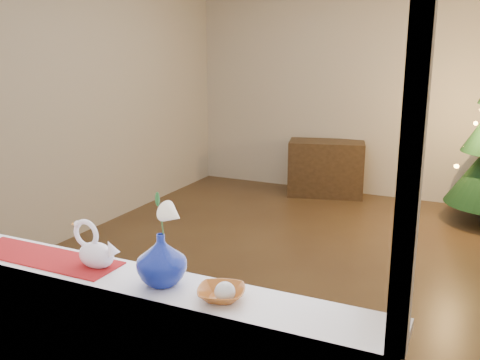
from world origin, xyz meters
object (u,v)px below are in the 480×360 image
at_px(blue_vase, 161,255).
at_px(amber_dish, 221,294).
at_px(side_table, 326,168).
at_px(swan, 96,246).
at_px(paperweight, 225,292).

xyz_separation_m(blue_vase, amber_dish, (0.26, -0.02, -0.10)).
bearing_deg(amber_dish, blue_vase, 176.44).
bearing_deg(side_table, swan, -100.21).
distance_m(swan, blue_vase, 0.33).
relative_size(swan, amber_dish, 1.51).
relative_size(blue_vase, paperweight, 3.04).
bearing_deg(paperweight, blue_vase, 173.56).
relative_size(blue_vase, side_table, 0.25).
distance_m(swan, side_table, 4.66).
relative_size(paperweight, side_table, 0.08).
bearing_deg(swan, paperweight, -13.31).
height_order(blue_vase, paperweight, blue_vase).
xyz_separation_m(swan, side_table, (-0.38, 4.60, -0.68)).
height_order(swan, blue_vase, blue_vase).
distance_m(blue_vase, paperweight, 0.29).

